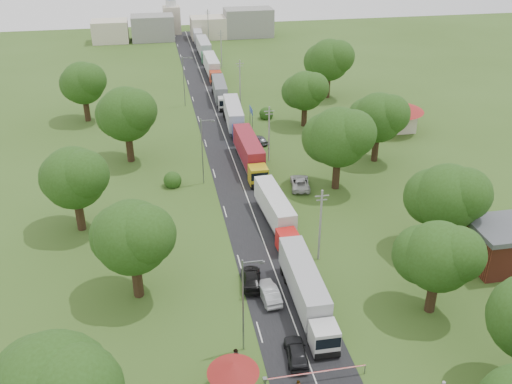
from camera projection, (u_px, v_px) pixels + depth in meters
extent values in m
plane|color=#334E1A|center=(260.00, 232.00, 71.36)|extent=(260.00, 260.00, 0.00)
cube|color=black|center=(236.00, 166.00, 88.77)|extent=(8.00, 200.00, 0.04)
cylinder|color=slate|center=(265.00, 383.00, 48.60)|extent=(0.20, 0.20, 1.10)
cube|color=slate|center=(265.00, 379.00, 48.37)|extent=(0.35, 0.35, 0.25)
cylinder|color=red|center=(316.00, 372.00, 49.13)|extent=(9.00, 0.12, 0.12)
cylinder|color=slate|center=(365.00, 369.00, 50.11)|extent=(0.10, 0.10, 1.00)
cube|color=beige|center=(233.00, 382.00, 47.85)|extent=(2.60, 2.60, 2.40)
cone|color=maroon|center=(233.00, 367.00, 47.07)|extent=(4.40, 4.40, 1.10)
cube|color=black|center=(249.00, 378.00, 47.98)|extent=(0.02, 1.20, 0.90)
cylinder|color=slate|center=(252.00, 121.00, 100.71)|extent=(0.12, 0.12, 4.00)
cylinder|color=slate|center=(250.00, 116.00, 102.80)|extent=(0.12, 0.12, 4.00)
cube|color=navy|center=(251.00, 110.00, 101.02)|extent=(0.06, 3.00, 1.00)
cube|color=silver|center=(251.00, 110.00, 101.02)|extent=(0.07, 3.10, 0.06)
cylinder|color=gray|center=(320.00, 226.00, 64.09)|extent=(0.24, 0.24, 9.00)
cube|color=gray|center=(322.00, 196.00, 62.32)|extent=(1.60, 0.10, 0.10)
cube|color=gray|center=(322.00, 200.00, 62.56)|extent=(1.20, 0.10, 0.10)
cylinder|color=gray|center=(269.00, 134.00, 88.46)|extent=(0.24, 0.24, 9.00)
cube|color=gray|center=(269.00, 111.00, 86.70)|extent=(1.60, 0.10, 0.10)
cube|color=gray|center=(269.00, 114.00, 86.93)|extent=(1.20, 0.10, 0.10)
cylinder|color=gray|center=(240.00, 82.00, 112.84)|extent=(0.24, 0.24, 9.00)
cube|color=gray|center=(240.00, 64.00, 111.07)|extent=(1.60, 0.10, 0.10)
cube|color=gray|center=(240.00, 66.00, 111.31)|extent=(1.20, 0.10, 0.10)
cylinder|color=gray|center=(221.00, 49.00, 137.21)|extent=(0.24, 0.24, 9.00)
cube|color=gray|center=(221.00, 33.00, 135.45)|extent=(1.60, 0.10, 0.10)
cube|color=gray|center=(221.00, 35.00, 135.68)|extent=(1.20, 0.10, 0.10)
cylinder|color=gray|center=(208.00, 26.00, 161.59)|extent=(0.24, 0.24, 9.00)
cube|color=gray|center=(208.00, 12.00, 159.83)|extent=(1.60, 0.10, 0.10)
cube|color=gray|center=(208.00, 14.00, 160.06)|extent=(1.20, 0.10, 0.10)
cylinder|color=slate|center=(243.00, 307.00, 50.72)|extent=(0.16, 0.16, 10.00)
cube|color=slate|center=(253.00, 262.00, 48.69)|extent=(1.80, 0.10, 0.10)
cube|color=slate|center=(262.00, 262.00, 48.89)|extent=(0.50, 0.22, 0.15)
cylinder|color=slate|center=(202.00, 152.00, 81.19)|extent=(0.16, 0.16, 10.00)
cube|color=slate|center=(207.00, 120.00, 79.16)|extent=(1.80, 0.10, 0.10)
cube|color=slate|center=(213.00, 121.00, 79.36)|extent=(0.50, 0.22, 0.15)
cylinder|color=slate|center=(184.00, 82.00, 111.66)|extent=(0.16, 0.16, 10.00)
cube|color=slate|center=(187.00, 58.00, 109.63)|extent=(1.80, 0.10, 0.10)
cube|color=slate|center=(191.00, 58.00, 109.83)|extent=(0.50, 0.22, 0.15)
cylinder|color=#382616|center=(432.00, 295.00, 57.10)|extent=(1.04, 1.04, 3.85)
sphere|color=#213E11|center=(439.00, 256.00, 54.94)|extent=(7.00, 7.00, 7.00)
sphere|color=#213E11|center=(457.00, 254.00, 53.92)|extent=(5.50, 5.50, 5.50)
sphere|color=#213E11|center=(422.00, 255.00, 56.09)|extent=(6.00, 6.00, 6.00)
cylinder|color=#382616|center=(441.00, 236.00, 66.72)|extent=(1.08, 1.08, 4.20)
sphere|color=#213E11|center=(448.00, 197.00, 64.34)|extent=(7.70, 7.70, 7.70)
sphere|color=#213E11|center=(465.00, 194.00, 63.23)|extent=(6.05, 6.05, 6.05)
sphere|color=#213E11|center=(432.00, 197.00, 65.61)|extent=(6.60, 6.60, 6.60)
cylinder|color=#382616|center=(336.00, 174.00, 81.15)|extent=(1.12, 1.12, 4.55)
sphere|color=#213E11|center=(339.00, 137.00, 78.57)|extent=(8.40, 8.40, 8.40)
sphere|color=#213E11|center=(353.00, 134.00, 77.35)|extent=(6.60, 6.60, 6.60)
sphere|color=#213E11|center=(327.00, 138.00, 79.95)|extent=(7.20, 7.20, 7.20)
cylinder|color=#382616|center=(375.00, 148.00, 89.68)|extent=(1.08, 1.08, 4.20)
sphere|color=#213E11|center=(378.00, 118.00, 87.30)|extent=(7.70, 7.70, 7.70)
sphere|color=#213E11|center=(390.00, 114.00, 86.19)|extent=(6.05, 6.05, 6.05)
sphere|color=#213E11|center=(368.00, 118.00, 88.57)|extent=(6.60, 6.60, 6.60)
cylinder|color=#382616|center=(304.00, 116.00, 103.41)|extent=(1.04, 1.04, 3.85)
sphere|color=#213E11|center=(305.00, 91.00, 101.24)|extent=(7.00, 7.00, 7.00)
sphere|color=#213E11|center=(314.00, 88.00, 100.23)|extent=(5.50, 5.50, 5.50)
sphere|color=#213E11|center=(298.00, 92.00, 102.40)|extent=(6.00, 6.00, 6.00)
cylinder|color=#382616|center=(328.00, 87.00, 117.79)|extent=(1.12, 1.12, 4.55)
sphere|color=#213E11|center=(329.00, 60.00, 115.20)|extent=(8.40, 8.40, 8.40)
sphere|color=#213E11|center=(338.00, 57.00, 113.99)|extent=(6.60, 6.60, 6.60)
sphere|color=#213E11|center=(321.00, 61.00, 116.59)|extent=(7.20, 7.20, 7.20)
cylinder|color=#382616|center=(137.00, 279.00, 59.21)|extent=(1.08, 1.08, 4.20)
sphere|color=#213E11|center=(132.00, 237.00, 56.83)|extent=(7.70, 7.70, 7.70)
sphere|color=#213E11|center=(146.00, 235.00, 55.72)|extent=(6.05, 6.05, 6.05)
sphere|color=#213E11|center=(122.00, 236.00, 58.10)|extent=(6.60, 6.60, 6.60)
cylinder|color=#382616|center=(80.00, 215.00, 71.12)|extent=(1.08, 1.08, 4.20)
sphere|color=#213E11|center=(74.00, 178.00, 68.74)|extent=(7.70, 7.70, 7.70)
sphere|color=#213E11|center=(84.00, 175.00, 67.63)|extent=(6.05, 6.05, 6.05)
sphere|color=#213E11|center=(66.00, 178.00, 70.01)|extent=(6.60, 6.60, 6.60)
cylinder|color=#382616|center=(130.00, 148.00, 89.43)|extent=(1.12, 1.12, 4.55)
sphere|color=#213E11|center=(126.00, 114.00, 86.85)|extent=(8.40, 8.40, 8.40)
sphere|color=#213E11|center=(135.00, 110.00, 85.63)|extent=(6.60, 6.60, 6.60)
sphere|color=#213E11|center=(119.00, 115.00, 88.24)|extent=(7.20, 7.20, 7.20)
cylinder|color=#382616|center=(87.00, 110.00, 105.61)|extent=(1.08, 1.08, 4.20)
sphere|color=#213E11|center=(83.00, 83.00, 103.23)|extent=(7.70, 7.70, 7.70)
sphere|color=#213E11|center=(90.00, 80.00, 102.12)|extent=(6.05, 6.05, 6.05)
sphere|color=#213E11|center=(78.00, 84.00, 104.50)|extent=(6.60, 6.60, 6.60)
cube|color=maroon|center=(507.00, 247.00, 64.13)|extent=(8.00, 6.00, 4.60)
cube|color=#47494F|center=(512.00, 228.00, 62.92)|extent=(8.60, 6.60, 0.60)
cube|color=beige|center=(393.00, 119.00, 101.49)|extent=(7.00, 5.00, 4.00)
cone|color=maroon|center=(395.00, 104.00, 100.15)|extent=(10.08, 10.08, 1.80)
cube|color=gray|center=(153.00, 28.00, 163.85)|extent=(12.00, 8.00, 7.00)
cube|color=beige|center=(208.00, 27.00, 166.72)|extent=(10.00, 8.00, 6.00)
cube|color=gray|center=(248.00, 22.00, 168.23)|extent=(14.00, 8.00, 8.00)
cube|color=beige|center=(110.00, 31.00, 162.11)|extent=(10.00, 8.00, 6.00)
cube|color=beige|center=(172.00, 20.00, 171.57)|extent=(5.00, 5.00, 8.00)
cylinder|color=silver|center=(171.00, 3.00, 169.25)|extent=(3.20, 3.20, 2.00)
cube|color=silver|center=(324.00, 337.00, 52.14)|extent=(2.49, 2.49, 2.56)
cube|color=black|center=(328.00, 344.00, 50.89)|extent=(2.36, 0.05, 1.13)
cube|color=slate|center=(327.00, 355.00, 51.59)|extent=(2.26, 0.28, 0.36)
cube|color=slate|center=(304.00, 296.00, 58.76)|extent=(2.50, 11.82, 0.31)
cube|color=#A4A4A8|center=(304.00, 280.00, 58.18)|extent=(2.71, 12.13, 3.08)
cylinder|color=black|center=(326.00, 353.00, 51.83)|extent=(2.41, 1.03, 1.03)
cylinder|color=black|center=(321.00, 340.00, 53.44)|extent=(2.41, 1.03, 1.03)
cylinder|color=black|center=(295.00, 278.00, 62.01)|extent=(2.41, 1.03, 1.03)
cylinder|color=black|center=(292.00, 270.00, 63.35)|extent=(2.41, 1.03, 1.03)
cube|color=red|center=(287.00, 241.00, 66.87)|extent=(2.48, 2.48, 2.43)
cube|color=black|center=(290.00, 244.00, 65.69)|extent=(2.23, 0.17, 1.07)
cube|color=slate|center=(289.00, 253.00, 66.34)|extent=(2.15, 0.39, 0.34)
cube|color=slate|center=(275.00, 218.00, 73.14)|extent=(2.96, 11.28, 0.29)
cube|color=silver|center=(274.00, 205.00, 72.58)|extent=(3.17, 11.59, 2.91)
cylinder|color=black|center=(289.00, 252.00, 66.58)|extent=(2.28, 0.97, 0.97)
cylinder|color=black|center=(285.00, 244.00, 68.10)|extent=(2.28, 0.97, 0.97)
cylinder|color=black|center=(269.00, 207.00, 76.21)|extent=(2.28, 0.97, 0.97)
cylinder|color=black|center=(267.00, 202.00, 77.48)|extent=(2.28, 0.97, 0.97)
cube|color=#B99C15|center=(258.00, 175.00, 82.09)|extent=(2.62, 2.62, 2.68)
cube|color=black|center=(260.00, 177.00, 80.79)|extent=(2.47, 0.07, 1.18)
cube|color=slate|center=(260.00, 186.00, 81.51)|extent=(2.36, 0.29, 0.38)
cube|color=slate|center=(249.00, 160.00, 89.02)|extent=(2.70, 12.37, 0.32)
cube|color=maroon|center=(249.00, 147.00, 88.40)|extent=(2.92, 12.70, 3.22)
cylinder|color=black|center=(259.00, 185.00, 81.77)|extent=(2.52, 1.07, 1.07)
cylinder|color=black|center=(257.00, 179.00, 83.45)|extent=(2.52, 1.07, 1.07)
cylinder|color=black|center=(245.00, 152.00, 92.41)|extent=(2.52, 1.07, 1.07)
cylinder|color=black|center=(243.00, 148.00, 93.81)|extent=(2.52, 1.07, 1.07)
cube|color=navy|center=(240.00, 134.00, 96.36)|extent=(2.68, 2.68, 2.64)
cube|color=black|center=(242.00, 134.00, 95.08)|extent=(2.43, 0.16, 1.16)
cube|color=slate|center=(242.00, 142.00, 95.79)|extent=(2.33, 0.39, 0.37)
cube|color=slate|center=(234.00, 123.00, 103.19)|extent=(3.14, 12.27, 0.32)
cube|color=#B7B6BB|center=(233.00, 113.00, 102.58)|extent=(3.37, 12.59, 3.17)
cylinder|color=black|center=(241.00, 142.00, 96.05)|extent=(2.48, 1.06, 1.06)
cylinder|color=black|center=(240.00, 138.00, 97.70)|extent=(2.48, 1.06, 1.06)
cylinder|color=black|center=(231.00, 118.00, 106.53)|extent=(2.48, 1.06, 1.06)
cylinder|color=black|center=(230.00, 115.00, 107.91)|extent=(2.48, 1.06, 1.06)
cube|color=silver|center=(224.00, 103.00, 110.90)|extent=(2.41, 2.41, 2.39)
cube|color=black|center=(225.00, 104.00, 109.74)|extent=(2.20, 0.13, 1.05)
cube|color=slate|center=(225.00, 110.00, 110.38)|extent=(2.11, 0.35, 0.33)
cube|color=slate|center=(220.00, 96.00, 117.08)|extent=(2.75, 11.09, 0.29)
cube|color=#5B5E63|center=(219.00, 88.00, 116.53)|extent=(2.95, 11.39, 2.87)
cylinder|color=black|center=(225.00, 110.00, 110.61)|extent=(2.25, 0.96, 0.96)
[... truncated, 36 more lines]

